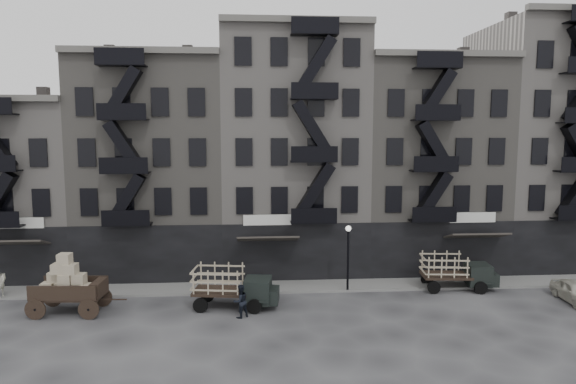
{
  "coord_description": "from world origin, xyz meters",
  "views": [
    {
      "loc": [
        -3.0,
        -28.63,
        10.3
      ],
      "look_at": [
        -0.69,
        4.0,
        6.27
      ],
      "focal_mm": 32.0,
      "sensor_mm": 36.0,
      "label": 1
    }
  ],
  "objects": [
    {
      "name": "lamp_post",
      "position": [
        3.0,
        2.6,
        2.78
      ],
      "size": [
        0.36,
        0.36,
        4.28
      ],
      "color": "black",
      "rests_on": "ground"
    },
    {
      "name": "pedestrian_mid",
      "position": [
        -3.69,
        -1.39,
        0.92
      ],
      "size": [
        1.14,
        1.09,
        1.85
      ],
      "primitive_type": "imported",
      "rotation": [
        0.0,
        0.0,
        3.76
      ],
      "color": "black",
      "rests_on": "ground"
    },
    {
      "name": "ground",
      "position": [
        0.0,
        0.0,
        0.0
      ],
      "size": [
        140.0,
        140.0,
        0.0
      ],
      "primitive_type": "plane",
      "color": "#38383A",
      "rests_on": "ground"
    },
    {
      "name": "building_midwest",
      "position": [
        -10.0,
        9.83,
        7.5
      ],
      "size": [
        10.0,
        11.35,
        16.2
      ],
      "color": "slate",
      "rests_on": "ground"
    },
    {
      "name": "wagon",
      "position": [
        -13.39,
        -0.01,
        1.95
      ],
      "size": [
        4.17,
        2.44,
        3.41
      ],
      "rotation": [
        0.0,
        0.0,
        -0.07
      ],
      "color": "black",
      "rests_on": "ground"
    },
    {
      "name": "sidewalk",
      "position": [
        0.0,
        3.75,
        0.07
      ],
      "size": [
        55.0,
        2.5,
        0.15
      ],
      "primitive_type": "cube",
      "color": "slate",
      "rests_on": "ground"
    },
    {
      "name": "car_east",
      "position": [
        16.24,
        -0.26,
        0.63
      ],
      "size": [
        1.68,
        3.79,
        1.27
      ],
      "primitive_type": "imported",
      "rotation": [
        0.0,
        0.0,
        -0.05
      ],
      "color": "#B6B3A3",
      "rests_on": "ground"
    },
    {
      "name": "stake_truck_west",
      "position": [
        -4.15,
        0.22,
        1.4
      ],
      "size": [
        5.08,
        2.56,
        2.45
      ],
      "rotation": [
        0.0,
        0.0,
        -0.14
      ],
      "color": "black",
      "rests_on": "ground"
    },
    {
      "name": "building_center",
      "position": [
        -0.0,
        9.82,
        8.5
      ],
      "size": [
        10.0,
        11.35,
        18.2
      ],
      "color": "#9C968F",
      "rests_on": "ground"
    },
    {
      "name": "stake_truck_east",
      "position": [
        10.06,
        2.59,
        1.34
      ],
      "size": [
        4.84,
        2.33,
        2.35
      ],
      "rotation": [
        0.0,
        0.0,
        -0.1
      ],
      "color": "black",
      "rests_on": "ground"
    },
    {
      "name": "building_mideast",
      "position": [
        10.0,
        9.83,
        7.5
      ],
      "size": [
        10.0,
        11.35,
        16.2
      ],
      "color": "slate",
      "rests_on": "ground"
    },
    {
      "name": "building_east",
      "position": [
        20.0,
        9.82,
        9.0
      ],
      "size": [
        10.0,
        11.35,
        19.2
      ],
      "color": "#9C968F",
      "rests_on": "ground"
    },
    {
      "name": "building_west",
      "position": [
        -20.0,
        9.83,
        6.0
      ],
      "size": [
        10.0,
        11.35,
        13.2
      ],
      "color": "#9C968F",
      "rests_on": "ground"
    }
  ]
}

